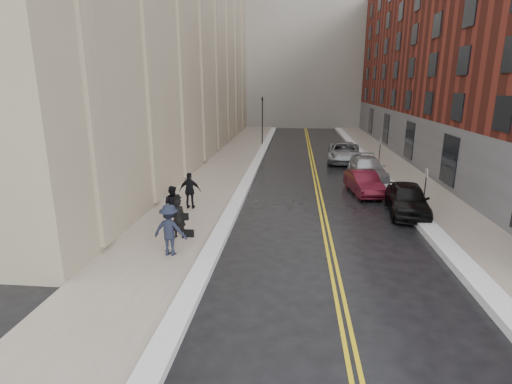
% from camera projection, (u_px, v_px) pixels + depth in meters
% --- Properties ---
extents(ground, '(160.00, 160.00, 0.00)m').
position_uv_depth(ground, '(265.00, 269.00, 14.53)').
color(ground, black).
rests_on(ground, ground).
extents(sidewalk_left, '(4.00, 64.00, 0.15)m').
position_uv_depth(sidewalk_left, '(222.00, 172.00, 30.30)').
color(sidewalk_left, gray).
rests_on(sidewalk_left, ground).
extents(sidewalk_right, '(3.00, 64.00, 0.15)m').
position_uv_depth(sidewalk_right, '(405.00, 175.00, 29.03)').
color(sidewalk_right, gray).
rests_on(sidewalk_right, ground).
extents(lane_stripe_a, '(0.12, 64.00, 0.01)m').
position_uv_depth(lane_stripe_a, '(313.00, 174.00, 29.67)').
color(lane_stripe_a, gold).
rests_on(lane_stripe_a, ground).
extents(lane_stripe_b, '(0.12, 64.00, 0.01)m').
position_uv_depth(lane_stripe_b, '(317.00, 175.00, 29.65)').
color(lane_stripe_b, gold).
rests_on(lane_stripe_b, ground).
extents(snow_ridge_left, '(0.70, 60.80, 0.26)m').
position_uv_depth(snow_ridge_left, '(252.00, 172.00, 30.07)').
color(snow_ridge_left, silver).
rests_on(snow_ridge_left, ground).
extents(snow_ridge_right, '(0.85, 60.80, 0.30)m').
position_uv_depth(snow_ridge_right, '(379.00, 174.00, 29.18)').
color(snow_ridge_right, silver).
rests_on(snow_ridge_right, ground).
extents(building_right, '(14.00, 50.00, 18.00)m').
position_uv_depth(building_right, '(500.00, 52.00, 32.61)').
color(building_right, maroon).
rests_on(building_right, ground).
extents(traffic_signal, '(0.18, 0.15, 5.20)m').
position_uv_depth(traffic_signal, '(262.00, 117.00, 42.77)').
color(traffic_signal, black).
rests_on(traffic_signal, ground).
extents(parking_sign_near, '(0.06, 0.35, 2.23)m').
position_uv_depth(parking_sign_near, '(425.00, 185.00, 21.11)').
color(parking_sign_near, black).
rests_on(parking_sign_near, ground).
extents(parking_sign_far, '(0.06, 0.35, 2.23)m').
position_uv_depth(parking_sign_far, '(380.00, 149.00, 32.63)').
color(parking_sign_far, black).
rests_on(parking_sign_far, ground).
extents(car_black, '(2.40, 4.89, 1.61)m').
position_uv_depth(car_black, '(407.00, 199.00, 20.52)').
color(car_black, black).
rests_on(car_black, ground).
extents(car_maroon, '(2.05, 4.41, 1.40)m').
position_uv_depth(car_maroon, '(364.00, 183.00, 24.34)').
color(car_maroon, '#4F0E1B').
rests_on(car_maroon, ground).
extents(car_silver_near, '(2.35, 5.44, 1.56)m').
position_uv_depth(car_silver_near, '(367.00, 169.00, 27.90)').
color(car_silver_near, '#A2A5A9').
rests_on(car_silver_near, ground).
extents(car_silver_far, '(3.26, 6.15, 1.65)m').
position_uv_depth(car_silver_far, '(344.00, 152.00, 34.36)').
color(car_silver_far, gray).
rests_on(car_silver_far, ground).
extents(pedestrian_main, '(0.67, 0.47, 1.77)m').
position_uv_depth(pedestrian_main, '(178.00, 218.00, 16.90)').
color(pedestrian_main, black).
rests_on(pedestrian_main, sidewalk_left).
extents(pedestrian_a, '(1.06, 0.95, 1.79)m').
position_uv_depth(pedestrian_a, '(173.00, 204.00, 18.76)').
color(pedestrian_a, black).
rests_on(pedestrian_a, sidewalk_left).
extents(pedestrian_b, '(1.38, 0.89, 2.01)m').
position_uv_depth(pedestrian_b, '(170.00, 230.00, 15.18)').
color(pedestrian_b, black).
rests_on(pedestrian_b, sidewalk_left).
extents(pedestrian_c, '(1.14, 0.51, 1.92)m').
position_uv_depth(pedestrian_c, '(190.00, 191.00, 20.92)').
color(pedestrian_c, black).
rests_on(pedestrian_c, sidewalk_left).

